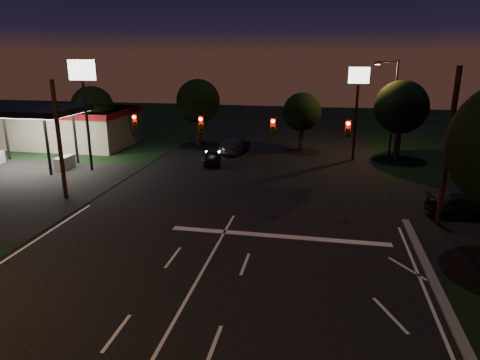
% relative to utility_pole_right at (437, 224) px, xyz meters
% --- Properties ---
extents(stop_bar, '(12.00, 0.50, 0.01)m').
position_rel_utility_pole_right_xyz_m(stop_bar, '(-9.00, -3.50, 0.01)').
color(stop_bar, silver).
rests_on(stop_bar, ground).
extents(utility_pole_right, '(0.30, 0.30, 9.00)m').
position_rel_utility_pole_right_xyz_m(utility_pole_right, '(0.00, 0.00, 0.00)').
color(utility_pole_right, black).
rests_on(utility_pole_right, ground).
extents(utility_pole_left, '(0.28, 0.28, 8.00)m').
position_rel_utility_pole_right_xyz_m(utility_pole_left, '(-24.00, 0.00, 0.00)').
color(utility_pole_left, black).
rests_on(utility_pole_left, ground).
extents(signal_span, '(24.00, 0.40, 1.56)m').
position_rel_utility_pole_right_xyz_m(signal_span, '(-12.00, -0.04, 5.50)').
color(signal_span, black).
rests_on(signal_span, ground).
extents(gas_station, '(14.20, 16.10, 5.25)m').
position_rel_utility_pole_right_xyz_m(gas_station, '(-33.86, 15.39, 2.38)').
color(gas_station, gray).
rests_on(gas_station, ground).
extents(pole_sign_left_near, '(2.20, 0.30, 9.10)m').
position_rel_utility_pole_right_xyz_m(pole_sign_left_near, '(-26.00, 7.00, 6.98)').
color(pole_sign_left_near, black).
rests_on(pole_sign_left_near, ground).
extents(pole_sign_right, '(1.80, 0.30, 8.40)m').
position_rel_utility_pole_right_xyz_m(pole_sign_right, '(-4.00, 15.00, 6.24)').
color(pole_sign_right, black).
rests_on(pole_sign_right, ground).
extents(street_light_right_far, '(2.20, 0.35, 9.00)m').
position_rel_utility_pole_right_xyz_m(street_light_right_far, '(-0.76, 17.00, 5.24)').
color(street_light_right_far, black).
rests_on(street_light_right_far, ground).
extents(tree_far_a, '(4.20, 4.20, 6.42)m').
position_rel_utility_pole_right_xyz_m(tree_far_a, '(-29.98, 15.12, 4.26)').
color(tree_far_a, black).
rests_on(tree_far_a, ground).
extents(tree_far_b, '(4.60, 4.60, 6.98)m').
position_rel_utility_pole_right_xyz_m(tree_far_b, '(-19.98, 19.13, 4.61)').
color(tree_far_b, black).
rests_on(tree_far_b, ground).
extents(tree_far_c, '(3.80, 3.80, 5.86)m').
position_rel_utility_pole_right_xyz_m(tree_far_c, '(-8.98, 18.10, 3.90)').
color(tree_far_c, black).
rests_on(tree_far_c, ground).
extents(tree_far_d, '(4.80, 4.80, 7.30)m').
position_rel_utility_pole_right_xyz_m(tree_far_d, '(0.02, 16.13, 4.83)').
color(tree_far_d, black).
rests_on(tree_far_d, ground).
extents(car_oncoming_a, '(2.28, 3.97, 1.27)m').
position_rel_utility_pole_right_xyz_m(car_oncoming_a, '(-16.47, 10.96, 0.64)').
color(car_oncoming_a, black).
rests_on(car_oncoming_a, ground).
extents(car_oncoming_b, '(2.30, 4.69, 1.48)m').
position_rel_utility_pole_right_xyz_m(car_oncoming_b, '(-15.28, 15.56, 0.74)').
color(car_oncoming_b, black).
rests_on(car_oncoming_b, ground).
extents(car_cross, '(4.86, 2.11, 1.39)m').
position_rel_utility_pole_right_xyz_m(car_cross, '(1.98, 1.45, 0.70)').
color(car_cross, black).
rests_on(car_cross, ground).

